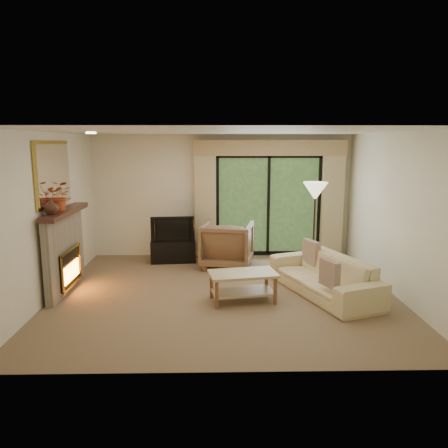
{
  "coord_description": "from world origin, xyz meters",
  "views": [
    {
      "loc": [
        -0.15,
        -6.82,
        2.44
      ],
      "look_at": [
        0.0,
        0.3,
        1.1
      ],
      "focal_mm": 35.0,
      "sensor_mm": 36.0,
      "label": 1
    }
  ],
  "objects_px": {
    "media_console": "(173,251)",
    "armchair": "(227,244)",
    "coffee_table": "(243,287)",
    "sofa": "(323,275)"
  },
  "relations": [
    {
      "from": "sofa",
      "to": "coffee_table",
      "type": "distance_m",
      "value": 1.37
    },
    {
      "from": "media_console",
      "to": "coffee_table",
      "type": "height_order",
      "value": "coffee_table"
    },
    {
      "from": "sofa",
      "to": "coffee_table",
      "type": "relative_size",
      "value": 2.11
    },
    {
      "from": "media_console",
      "to": "armchair",
      "type": "relative_size",
      "value": 0.92
    },
    {
      "from": "media_console",
      "to": "sofa",
      "type": "height_order",
      "value": "sofa"
    },
    {
      "from": "media_console",
      "to": "armchair",
      "type": "bearing_deg",
      "value": -24.41
    },
    {
      "from": "coffee_table",
      "to": "armchair",
      "type": "bearing_deg",
      "value": 85.43
    },
    {
      "from": "media_console",
      "to": "coffee_table",
      "type": "relative_size",
      "value": 0.88
    },
    {
      "from": "coffee_table",
      "to": "media_console",
      "type": "bearing_deg",
      "value": 109.02
    },
    {
      "from": "sofa",
      "to": "armchair",
      "type": "bearing_deg",
      "value": -157.32
    }
  ]
}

